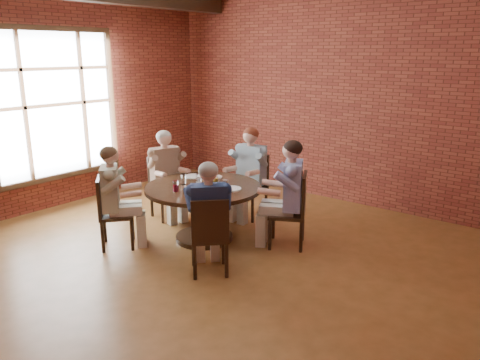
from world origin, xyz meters
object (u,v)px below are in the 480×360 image
Objects in this scene: chair_a at (295,208)px; smartphone at (206,194)px; diner_c at (167,175)px; chair_b at (252,183)px; chair_e at (210,233)px; diner_e at (209,218)px; diner_d at (116,198)px; chair_c at (165,184)px; diner_a at (288,194)px; diner_b at (249,173)px; dining_table at (203,202)px; chair_d at (110,210)px.

smartphone is at bearing -70.90° from chair_a.
chair_b is at bearing -30.33° from diner_c.
diner_e is at bearing -90.00° from chair_e.
chair_c is at bearing -32.19° from diner_d.
smartphone is (-0.68, -0.79, 0.06)m from diner_a.
diner_b reaches higher than diner_c.
chair_c is 1.54m from smartphone.
chair_b is at bearing 109.57° from smartphone.
chair_e is (0.77, -0.72, -0.03)m from dining_table.
diner_e is (1.42, 0.20, -0.01)m from diner_d.
diner_a reaches higher than chair_c.
smartphone is at bearing -78.69° from diner_b.
smartphone is at bearing -96.35° from chair_c.
dining_table is 1.15× the size of diner_c.
chair_c is 6.67× the size of smartphone.
diner_e is (-0.27, -1.20, -0.04)m from diner_a.
diner_c is at bearing -38.68° from chair_d.
chair_a reaches higher than chair_d.
chair_a is 1.30m from chair_b.
diner_e is at bearing -44.22° from chair_a.
chair_c is (-1.10, 0.32, -0.02)m from dining_table.
diner_c is (-2.08, -0.28, 0.14)m from chair_a.
chair_c is at bearing -143.91° from chair_b.
chair_c is at bearing 163.81° from dining_table.
chair_d is at bearing -78.56° from diner_a.
chair_e is at bearing -39.77° from smartphone.
chair_b is 6.80× the size of smartphone.
chair_b is 1.51m from smartphone.
smartphone is at bearing -79.37° from chair_b.
diner_c is 1.43m from smartphone.
chair_c reaches higher than chair_e.
chair_c reaches higher than chair_d.
diner_a reaches higher than smartphone.
diner_a is (0.98, 0.53, 0.17)m from dining_table.
diner_c is 1.45× the size of chair_e.
diner_b reaches higher than chair_e.
diner_b is at bearing -68.33° from diner_d.
chair_e is (0.85, -1.82, -0.18)m from diner_b.
chair_b is at bearing -113.43° from diner_e.
diner_a is at bearing -32.36° from diner_b.
diner_c reaches higher than chair_e.
chair_b is 0.70× the size of diner_b.
diner_d reaches higher than chair_a.
diner_c is at bearing -90.00° from chair_c.
dining_table is 1.19m from chair_b.
diner_d is 1.50m from chair_e.
diner_d is (0.31, -1.16, -0.01)m from diner_c.
dining_table is 1.13m from diner_d.
diner_a reaches higher than chair_b.
chair_d is 0.18m from diner_d.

